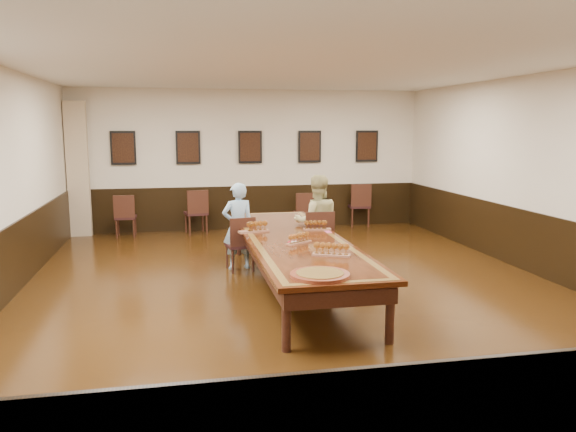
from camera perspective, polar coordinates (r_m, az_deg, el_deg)
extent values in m
cube|color=black|center=(8.41, 0.67, -7.35)|extent=(8.00, 10.00, 0.02)
cube|color=white|center=(8.10, 0.71, 15.05)|extent=(8.00, 10.00, 0.02)
cube|color=beige|center=(13.03, -3.89, 5.70)|extent=(8.00, 0.02, 3.20)
cube|color=beige|center=(3.41, 18.41, -4.45)|extent=(8.00, 0.02, 3.20)
cube|color=beige|center=(9.75, 24.47, 3.76)|extent=(0.02, 10.00, 3.20)
imported|color=#539ACF|center=(9.37, -5.11, -1.03)|extent=(0.58, 0.43, 1.45)
imported|color=#CAC07E|center=(9.37, 2.94, -0.62)|extent=(0.83, 0.67, 1.58)
cube|color=#F25087|center=(8.69, 4.09, -1.62)|extent=(0.08, 0.15, 0.01)
cube|color=tan|center=(12.91, -20.57, 4.44)|extent=(0.45, 0.18, 2.90)
cube|color=black|center=(13.11, -3.83, 0.89)|extent=(7.98, 0.04, 1.00)
cube|color=black|center=(8.43, -26.94, -4.73)|extent=(0.04, 9.98, 1.00)
cube|color=black|center=(9.88, 23.91, -2.60)|extent=(0.04, 9.98, 1.00)
cube|color=black|center=(8.23, 0.68, -2.47)|extent=(1.40, 5.00, 0.06)
cube|color=olive|center=(8.22, 0.68, -2.25)|extent=(1.28, 4.88, 0.00)
cube|color=black|center=(8.22, 0.68, -2.24)|extent=(1.10, 4.70, 0.00)
cube|color=black|center=(8.26, 0.68, -3.49)|extent=(1.25, 4.85, 0.18)
cylinder|color=black|center=(6.02, -0.18, -10.55)|extent=(0.10, 0.10, 0.69)
cylinder|color=black|center=(6.34, 10.32, -9.70)|extent=(0.10, 0.10, 0.69)
cylinder|color=black|center=(10.46, -5.07, -2.09)|extent=(0.10, 0.10, 0.69)
cylinder|color=black|center=(10.65, 1.15, -1.86)|extent=(0.10, 0.10, 0.69)
cube|color=black|center=(12.89, -16.40, 6.65)|extent=(0.54, 0.03, 0.74)
cube|color=black|center=(12.87, -16.40, 6.65)|extent=(0.46, 0.01, 0.64)
cube|color=black|center=(12.84, -10.12, 6.87)|extent=(0.54, 0.03, 0.74)
cube|color=black|center=(12.82, -10.12, 6.87)|extent=(0.46, 0.01, 0.64)
cube|color=black|center=(12.94, -3.87, 7.01)|extent=(0.54, 0.03, 0.74)
cube|color=black|center=(12.93, -3.86, 7.01)|extent=(0.46, 0.01, 0.64)
cube|color=black|center=(13.20, 2.22, 7.06)|extent=(0.54, 0.03, 0.74)
cube|color=black|center=(13.18, 2.23, 7.06)|extent=(0.46, 0.01, 0.64)
cube|color=black|center=(13.59, 8.01, 7.04)|extent=(0.54, 0.03, 0.74)
cube|color=black|center=(13.57, 8.03, 7.04)|extent=(0.46, 0.01, 0.64)
cube|color=brown|center=(8.67, -3.50, -1.58)|extent=(0.49, 0.23, 0.03)
cube|color=brown|center=(8.85, 2.97, -1.36)|extent=(0.45, 0.19, 0.03)
cube|color=brown|center=(7.83, 1.12, -2.74)|extent=(0.41, 0.34, 0.03)
cube|color=brown|center=(7.11, 4.42, -3.98)|extent=(0.49, 0.33, 0.03)
cylinder|color=red|center=(7.85, 0.71, -2.73)|extent=(0.21, 0.21, 0.02)
cylinder|color=silver|center=(7.85, 0.71, -2.63)|extent=(0.12, 0.12, 0.01)
cylinder|color=#5D2012|center=(6.14, 3.26, -6.01)|extent=(0.71, 0.71, 0.04)
cylinder|color=olive|center=(6.13, 3.26, -5.78)|extent=(0.57, 0.57, 0.01)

